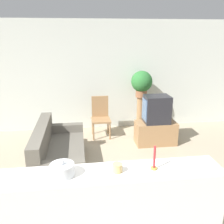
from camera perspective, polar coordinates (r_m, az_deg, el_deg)
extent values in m
plane|color=tan|center=(3.64, -2.71, -22.83)|extent=(14.00, 14.00, 0.00)
cube|color=silver|center=(6.29, -5.62, 8.14)|extent=(9.00, 0.06, 2.70)
cube|color=#605B51|center=(4.66, -11.52, -10.40)|extent=(0.83, 1.75, 0.41)
cube|color=#605B51|center=(4.52, -15.84, -5.87)|extent=(0.20, 1.75, 0.41)
cube|color=#605B51|center=(3.93, -12.31, -14.72)|extent=(0.83, 0.16, 0.57)
cube|color=#605B51|center=(5.34, -11.06, -5.67)|extent=(0.83, 0.16, 0.57)
cube|color=#9E754C|center=(5.64, 9.90, -4.71)|extent=(0.88, 0.46, 0.50)
cube|color=#232328|center=(5.47, 10.20, 0.63)|extent=(0.53, 0.43, 0.59)
cube|color=#4C6B93|center=(5.39, 7.45, 0.53)|extent=(0.02, 0.35, 0.46)
cube|color=#9E754C|center=(5.87, -2.56, -1.83)|extent=(0.44, 0.44, 0.04)
cube|color=#9E754C|center=(5.97, -2.76, 1.29)|extent=(0.40, 0.04, 0.51)
cylinder|color=#9E754C|center=(5.75, -4.25, -4.60)|extent=(0.04, 0.04, 0.40)
cylinder|color=#9E754C|center=(5.78, -0.48, -4.43)|extent=(0.04, 0.04, 0.40)
cylinder|color=#9E754C|center=(6.11, -4.47, -3.28)|extent=(0.04, 0.04, 0.40)
cylinder|color=#9E754C|center=(6.14, -0.92, -3.13)|extent=(0.04, 0.04, 0.40)
cylinder|color=#9E754C|center=(6.34, 6.55, -0.36)|extent=(0.20, 0.20, 0.86)
cylinder|color=#8E5B3D|center=(6.20, 6.71, 4.20)|extent=(0.28, 0.28, 0.17)
sphere|color=#2D7033|center=(6.14, 6.81, 6.96)|extent=(0.52, 0.52, 0.52)
cube|color=white|center=(2.96, -1.97, -21.73)|extent=(2.58, 0.44, 0.97)
cylinder|color=silver|center=(2.65, -11.30, -12.85)|extent=(0.25, 0.25, 0.13)
sphere|color=silver|center=(2.60, -11.42, -11.11)|extent=(0.05, 0.05, 0.05)
cylinder|color=tan|center=(2.67, 1.23, -12.63)|extent=(0.11, 0.11, 0.09)
cylinder|color=#B7933D|center=(2.77, 9.54, -12.56)|extent=(0.07, 0.07, 0.02)
cylinder|color=#B7282D|center=(2.71, 9.68, -10.08)|extent=(0.02, 0.02, 0.25)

